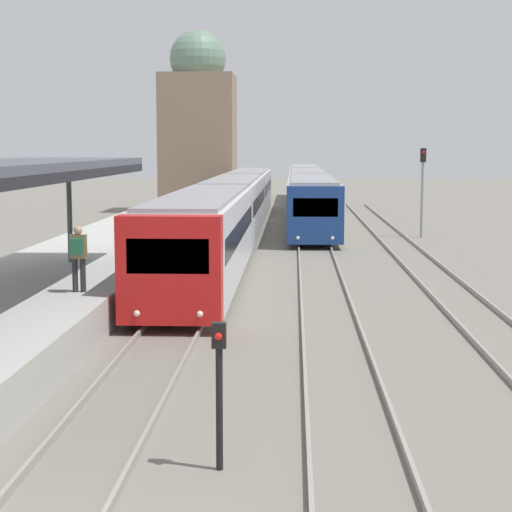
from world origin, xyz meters
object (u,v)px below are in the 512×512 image
object	(u,v)px
person_on_platform	(78,253)
train_far	(307,189)
train_near	(234,205)
signal_mast_far	(423,181)
signal_post_near	(219,381)

from	to	relation	value
person_on_platform	train_far	bearing A→B (deg)	80.87
train_far	train_near	bearing A→B (deg)	-102.71
train_near	train_far	bearing A→B (deg)	77.29
person_on_platform	train_near	size ratio (longest dim) A/B	0.04
signal_mast_far	train_far	bearing A→B (deg)	108.36
signal_post_near	train_far	bearing A→B (deg)	87.66
signal_mast_far	signal_post_near	bearing A→B (deg)	-103.25
signal_post_near	signal_mast_far	distance (m)	32.97
train_far	signal_post_near	bearing A→B (deg)	-92.34
signal_post_near	signal_mast_far	xyz separation A→B (m)	(7.55, 32.05, 1.58)
signal_mast_far	person_on_platform	bearing A→B (deg)	-117.61
train_near	signal_post_near	bearing A→B (deg)	-86.37
train_near	signal_mast_far	size ratio (longest dim) A/B	10.01
signal_post_near	person_on_platform	bearing A→B (deg)	115.00
person_on_platform	train_near	xyz separation A→B (m)	(2.37, 21.86, -0.24)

